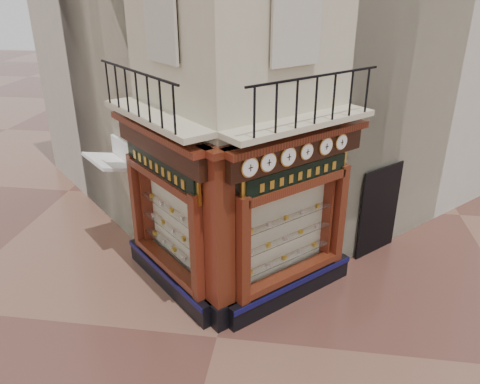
% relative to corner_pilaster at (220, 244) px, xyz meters
% --- Properties ---
extents(ground, '(80.00, 80.00, 0.00)m').
position_rel_corner_pilaster_xyz_m(ground, '(0.00, -0.50, -1.95)').
color(ground, '#512D25').
rests_on(ground, ground).
extents(main_building, '(11.31, 11.31, 12.00)m').
position_rel_corner_pilaster_xyz_m(main_building, '(0.00, 5.66, 4.05)').
color(main_building, beige).
rests_on(main_building, ground).
extents(neighbour_left, '(11.31, 11.31, 11.00)m').
position_rel_corner_pilaster_xyz_m(neighbour_left, '(-2.47, 8.13, 3.55)').
color(neighbour_left, beige).
rests_on(neighbour_left, ground).
extents(neighbour_right, '(11.31, 11.31, 11.00)m').
position_rel_corner_pilaster_xyz_m(neighbour_right, '(2.47, 8.13, 3.55)').
color(neighbour_right, beige).
rests_on(neighbour_right, ground).
extents(shopfront_left, '(2.86, 2.86, 3.98)m').
position_rel_corner_pilaster_xyz_m(shopfront_left, '(-1.41, 1.07, 0.03)').
color(shopfront_left, black).
rests_on(shopfront_left, ground).
extents(shopfront_right, '(2.86, 2.86, 3.98)m').
position_rel_corner_pilaster_xyz_m(shopfront_right, '(1.41, 1.07, 0.03)').
color(shopfront_right, black).
rests_on(shopfront_right, ground).
extents(corner_pilaster, '(0.85, 0.85, 3.98)m').
position_rel_corner_pilaster_xyz_m(corner_pilaster, '(0.00, 0.00, 0.00)').
color(corner_pilaster, black).
rests_on(corner_pilaster, ground).
extents(balcony, '(5.94, 2.97, 1.03)m').
position_rel_corner_pilaster_xyz_m(balcony, '(0.00, 0.99, 2.27)').
color(balcony, beige).
rests_on(balcony, ground).
extents(clock_a, '(0.32, 0.32, 0.40)m').
position_rel_corner_pilaster_xyz_m(clock_a, '(0.59, -0.01, 1.67)').
color(clock_a, '#BE913F').
rests_on(clock_a, ground).
extents(clock_b, '(0.31, 0.31, 0.39)m').
position_rel_corner_pilaster_xyz_m(clock_b, '(0.90, 0.30, 1.67)').
color(clock_b, '#BE913F').
rests_on(clock_b, ground).
extents(clock_c, '(0.32, 0.32, 0.41)m').
position_rel_corner_pilaster_xyz_m(clock_c, '(1.26, 0.65, 1.67)').
color(clock_c, '#BE913F').
rests_on(clock_c, ground).
extents(clock_d, '(0.28, 0.28, 0.35)m').
position_rel_corner_pilaster_xyz_m(clock_d, '(1.61, 1.00, 1.67)').
color(clock_d, '#BE913F').
rests_on(clock_d, ground).
extents(clock_e, '(0.31, 0.31, 0.38)m').
position_rel_corner_pilaster_xyz_m(clock_e, '(1.99, 1.39, 1.67)').
color(clock_e, '#BE913F').
rests_on(clock_e, ground).
extents(clock_f, '(0.28, 0.28, 0.35)m').
position_rel_corner_pilaster_xyz_m(clock_f, '(2.32, 1.72, 1.67)').
color(clock_f, '#BE913F').
rests_on(clock_f, ground).
extents(awning, '(1.65, 1.65, 0.29)m').
position_rel_corner_pilaster_xyz_m(awning, '(-3.34, 2.64, -1.95)').
color(awning, white).
rests_on(awning, ground).
extents(signboard_left, '(2.26, 2.26, 0.61)m').
position_rel_corner_pilaster_xyz_m(signboard_left, '(-1.46, 1.01, 1.15)').
color(signboard_left, gold).
rests_on(signboard_left, ground).
extents(signboard_right, '(2.09, 2.09, 0.56)m').
position_rel_corner_pilaster_xyz_m(signboard_right, '(1.46, 1.01, 1.15)').
color(signboard_right, gold).
rests_on(signboard_right, ground).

